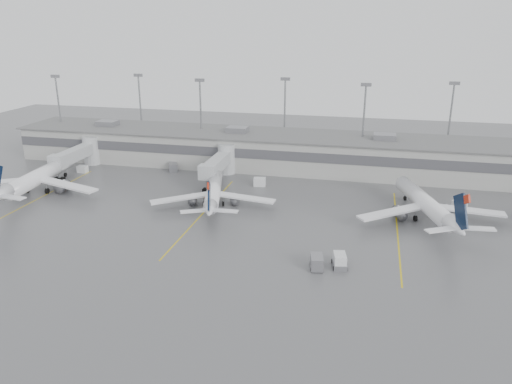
% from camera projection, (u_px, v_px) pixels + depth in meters
% --- Properties ---
extents(ground, '(260.00, 260.00, 0.00)m').
position_uv_depth(ground, '(268.00, 288.00, 66.92)').
color(ground, '#4B4B4E').
rests_on(ground, ground).
extents(terminal, '(152.00, 17.00, 9.45)m').
position_uv_depth(terminal, '(318.00, 153.00, 118.96)').
color(terminal, '#9C9C97').
rests_on(terminal, ground).
extents(light_masts, '(142.40, 8.00, 20.60)m').
position_uv_depth(light_masts, '(322.00, 116.00, 121.72)').
color(light_masts, gray).
rests_on(light_masts, ground).
extents(jet_bridge_left, '(4.00, 17.20, 7.00)m').
position_uv_depth(jet_bridge_left, '(82.00, 153.00, 119.76)').
color(jet_bridge_left, '#A7AAAD').
rests_on(jet_bridge_left, ground).
extents(jet_bridge_right, '(4.00, 17.20, 7.00)m').
position_uv_depth(jet_bridge_right, '(221.00, 162.00, 112.20)').
color(jet_bridge_right, '#A7AAAD').
rests_on(jet_bridge_right, ground).
extents(stand_markings, '(105.25, 40.00, 0.01)m').
position_uv_depth(stand_markings, '(296.00, 221.00, 89.02)').
color(stand_markings, gold).
rests_on(stand_markings, ground).
extents(jet_far_left, '(28.85, 32.45, 10.50)m').
position_uv_depth(jet_far_left, '(37.00, 177.00, 103.19)').
color(jet_far_left, white).
rests_on(jet_far_left, ground).
extents(jet_mid_left, '(23.28, 26.42, 8.71)m').
position_uv_depth(jet_mid_left, '(213.00, 192.00, 95.97)').
color(jet_mid_left, white).
rests_on(jet_mid_left, ground).
extents(jet_mid_right, '(25.53, 29.07, 9.70)m').
position_uv_depth(jet_mid_right, '(427.00, 204.00, 88.80)').
color(jet_mid_right, white).
rests_on(jet_mid_right, ground).
extents(baggage_tug, '(2.58, 3.50, 2.05)m').
position_uv_depth(baggage_tug, '(340.00, 262.00, 72.31)').
color(baggage_tug, silver).
rests_on(baggage_tug, ground).
extents(baggage_cart, '(2.28, 3.31, 1.95)m').
position_uv_depth(baggage_cart, '(317.00, 262.00, 71.82)').
color(baggage_cart, slate).
rests_on(baggage_cart, ground).
extents(gse_uld_a, '(2.32, 1.59, 1.61)m').
position_uv_depth(gse_uld_a, '(83.00, 169.00, 117.68)').
color(gse_uld_a, silver).
rests_on(gse_uld_a, ground).
extents(gse_uld_b, '(2.75, 2.02, 1.81)m').
position_uv_depth(gse_uld_b, '(260.00, 182.00, 108.03)').
color(gse_uld_b, silver).
rests_on(gse_uld_b, ground).
extents(gse_uld_c, '(3.05, 2.57, 1.84)m').
position_uv_depth(gse_uld_c, '(459.00, 205.00, 94.22)').
color(gse_uld_c, silver).
rests_on(gse_uld_c, ground).
extents(gse_loader, '(3.09, 3.67, 1.96)m').
position_uv_depth(gse_loader, '(173.00, 167.00, 118.77)').
color(gse_loader, slate).
rests_on(gse_loader, ground).
extents(cone_a, '(0.49, 0.49, 0.77)m').
position_uv_depth(cone_a, '(65.00, 187.00, 106.02)').
color(cone_a, '#DB3D04').
rests_on(cone_a, ground).
extents(cone_b, '(0.48, 0.48, 0.76)m').
position_uv_depth(cone_b, '(206.00, 196.00, 101.00)').
color(cone_b, '#DB3D04').
rests_on(cone_b, ground).
extents(cone_c, '(0.44, 0.44, 0.71)m').
position_uv_depth(cone_c, '(400.00, 209.00, 93.98)').
color(cone_c, '#DB3D04').
rests_on(cone_c, ground).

